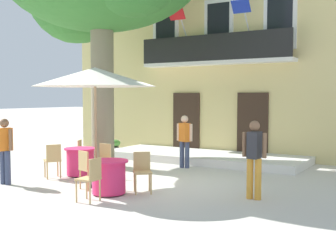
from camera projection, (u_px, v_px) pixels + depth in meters
The scene contains 16 objects.
ground_plane at pixel (166, 182), 10.93m from camera, with size 120.00×120.00×0.00m, color beige.
building_facade at pixel (240, 56), 17.07m from camera, with size 13.00×5.09×7.50m.
entrance_step_platform at pixel (203, 157), 14.61m from camera, with size 6.83×2.38×0.25m, color silver.
cafe_table_near_tree at pixel (109, 177), 9.55m from camera, with size 0.86×0.86×0.76m.
cafe_chair_near_tree_0 at pixel (87, 167), 10.04m from camera, with size 0.49×0.49×0.91m.
cafe_chair_near_tree_1 at pixel (91, 176), 8.84m from camera, with size 0.43×0.43×0.91m.
cafe_chair_near_tree_2 at pixel (142, 169), 9.74m from camera, with size 0.56×0.56×0.91m.
cafe_table_middle at pixel (80, 161), 11.82m from camera, with size 0.86×0.86×0.76m.
cafe_chair_middle_0 at pixel (53, 158), 11.42m from camera, with size 0.55×0.55×0.91m.
cafe_chair_middle_1 at pixel (103, 158), 11.46m from camera, with size 0.41×0.41×0.91m.
cafe_chair_middle_2 at pixel (83, 153), 12.56m from camera, with size 0.55×0.55×0.91m.
cafe_umbrella at pixel (95, 77), 10.21m from camera, with size 2.90×2.90×2.85m.
ground_planter_left at pixel (115, 146), 16.53m from camera, with size 0.45×0.45×0.53m.
pedestrian_near_entrance at pixel (185, 138), 13.09m from camera, with size 0.53×0.35×1.59m.
pedestrian_mid_plaza at pixel (5, 147), 10.61m from camera, with size 0.53×0.40×1.63m.
pedestrian_by_tree at pixel (254, 155), 9.06m from camera, with size 0.53×0.34×1.66m.
Camera 1 is at (5.70, -9.18, 2.16)m, focal length 46.29 mm.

